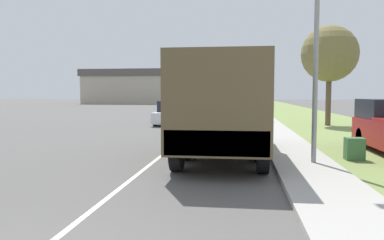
# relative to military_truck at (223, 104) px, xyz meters

# --- Properties ---
(ground_plane) EXTENTS (180.00, 180.00, 0.00)m
(ground_plane) POSITION_rel_military_truck_xyz_m (-2.09, 30.70, -1.75)
(ground_plane) COLOR #565451
(lane_centre_stripe) EXTENTS (0.12, 120.00, 0.00)m
(lane_centre_stripe) POSITION_rel_military_truck_xyz_m (-2.09, 30.70, -1.75)
(lane_centre_stripe) COLOR silver
(lane_centre_stripe) RESTS_ON ground
(sidewalk_right) EXTENTS (1.80, 120.00, 0.12)m
(sidewalk_right) POSITION_rel_military_truck_xyz_m (2.41, 30.70, -1.69)
(sidewalk_right) COLOR #ADAAA3
(sidewalk_right) RESTS_ON ground
(grass_strip_right) EXTENTS (7.00, 120.00, 0.02)m
(grass_strip_right) POSITION_rel_military_truck_xyz_m (6.81, 30.70, -1.74)
(grass_strip_right) COLOR olive
(grass_strip_right) RESTS_ON ground
(military_truck) EXTENTS (2.58, 7.72, 3.16)m
(military_truck) POSITION_rel_military_truck_xyz_m (0.00, 0.00, 0.00)
(military_truck) COLOR #606647
(military_truck) RESTS_ON ground
(car_nearest_ahead) EXTENTS (1.85, 4.62, 1.61)m
(car_nearest_ahead) POSITION_rel_military_truck_xyz_m (-4.09, 12.89, -1.03)
(car_nearest_ahead) COLOR silver
(car_nearest_ahead) RESTS_ON ground
(car_second_ahead) EXTENTS (1.73, 4.20, 1.50)m
(car_second_ahead) POSITION_rel_military_truck_xyz_m (-3.94, 26.02, -1.08)
(car_second_ahead) COLOR black
(car_second_ahead) RESTS_ON ground
(car_third_ahead) EXTENTS (1.80, 4.67, 1.75)m
(car_third_ahead) POSITION_rel_military_truck_xyz_m (-0.21, 39.75, -0.98)
(car_third_ahead) COLOR maroon
(car_third_ahead) RESTS_ON ground
(car_fourth_ahead) EXTENTS (1.76, 4.62, 1.43)m
(car_fourth_ahead) POSITION_rel_military_truck_xyz_m (-3.65, 47.49, -1.10)
(car_fourth_ahead) COLOR black
(car_fourth_ahead) RESTS_ON ground
(lamp_post) EXTENTS (1.69, 0.24, 7.79)m
(lamp_post) POSITION_rel_military_truck_xyz_m (2.47, -1.13, 2.95)
(lamp_post) COLOR gray
(lamp_post) RESTS_ON sidewalk_right
(tree_mid_right) EXTENTS (3.61, 3.61, 6.46)m
(tree_mid_right) POSITION_rel_military_truck_xyz_m (6.24, 13.15, 2.90)
(tree_mid_right) COLOR brown
(tree_mid_right) RESTS_ON grass_strip_right
(utility_box) EXTENTS (0.55, 0.45, 0.70)m
(utility_box) POSITION_rel_military_truck_xyz_m (4.11, 0.00, -1.38)
(utility_box) COLOR #3D7042
(utility_box) RESTS_ON grass_strip_right
(building_distant) EXTENTS (19.13, 13.43, 7.05)m
(building_distant) POSITION_rel_military_truck_xyz_m (-22.51, 66.67, 1.82)
(building_distant) COLOR #B2A893
(building_distant) RESTS_ON ground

